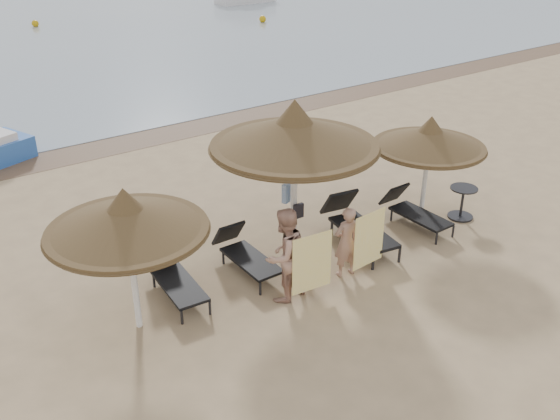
% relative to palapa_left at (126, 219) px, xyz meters
% --- Properties ---
extents(ground, '(160.00, 160.00, 0.00)m').
position_rel_palapa_left_xyz_m(ground, '(2.84, -0.87, -2.08)').
color(ground, tan).
rests_on(ground, ground).
extents(wet_sand_strip, '(200.00, 1.60, 0.01)m').
position_rel_palapa_left_xyz_m(wet_sand_strip, '(2.84, 8.53, -2.07)').
color(wet_sand_strip, brown).
rests_on(wet_sand_strip, ground).
extents(palapa_left, '(2.63, 2.63, 2.61)m').
position_rel_palapa_left_xyz_m(palapa_left, '(0.00, 0.00, 0.00)').
color(palapa_left, white).
rests_on(palapa_left, ground).
extents(palapa_center, '(3.29, 3.29, 3.26)m').
position_rel_palapa_left_xyz_m(palapa_center, '(3.63, 0.46, 0.52)').
color(palapa_center, white).
rests_on(palapa_center, ground).
extents(palapa_right, '(2.47, 2.47, 2.45)m').
position_rel_palapa_left_xyz_m(palapa_right, '(6.88, -0.05, -0.13)').
color(palapa_right, white).
rests_on(palapa_right, ground).
extents(lounger_far_left, '(0.72, 1.81, 0.79)m').
position_rel_palapa_left_xyz_m(lounger_far_left, '(0.96, 0.55, -1.72)').
color(lounger_far_left, '#222226').
rests_on(lounger_far_left, ground).
extents(lounger_near_left, '(0.60, 1.78, 0.79)m').
position_rel_palapa_left_xyz_m(lounger_near_left, '(2.48, 0.52, -1.72)').
color(lounger_near_left, '#222226').
rests_on(lounger_near_left, ground).
extents(lounger_near_right, '(1.02, 2.19, 0.94)m').
position_rel_palapa_left_xyz_m(lounger_near_right, '(4.99, 0.07, -1.65)').
color(lounger_near_right, '#222226').
rests_on(lounger_near_right, ground).
extents(lounger_far_right, '(0.61, 1.77, 0.79)m').
position_rel_palapa_left_xyz_m(lounger_far_right, '(6.53, -0.09, -1.72)').
color(lounger_far_right, '#222226').
rests_on(lounger_far_right, ground).
extents(side_table, '(0.62, 0.62, 0.74)m').
position_rel_palapa_left_xyz_m(side_table, '(7.68, -0.52, -1.73)').
color(side_table, '#222226').
rests_on(side_table, ground).
extents(person_left, '(1.06, 0.80, 2.08)m').
position_rel_palapa_left_xyz_m(person_left, '(2.53, -0.75, -1.04)').
color(person_left, tan).
rests_on(person_left, ground).
extents(person_right, '(0.84, 0.62, 1.68)m').
position_rel_palapa_left_xyz_m(person_right, '(3.94, -0.80, -1.24)').
color(person_right, tan).
rests_on(person_right, ground).
extents(towel_left, '(0.81, 0.10, 1.14)m').
position_rel_palapa_left_xyz_m(towel_left, '(2.88, -1.10, -1.29)').
color(towel_left, yellow).
rests_on(towel_left, ground).
extents(towel_right, '(0.81, 0.08, 1.13)m').
position_rel_palapa_left_xyz_m(towel_right, '(4.29, -1.05, -1.29)').
color(towel_right, yellow).
rests_on(towel_right, ground).
extents(bag_patterned, '(0.33, 0.19, 0.40)m').
position_rel_palapa_left_xyz_m(bag_patterned, '(3.63, 0.64, -0.78)').
color(bag_patterned, white).
rests_on(bag_patterned, ground).
extents(bag_dark, '(0.21, 0.08, 0.30)m').
position_rel_palapa_left_xyz_m(bag_dark, '(3.63, 0.30, -1.06)').
color(bag_dark, black).
rests_on(bag_dark, ground).
extents(buoy_mid, '(0.39, 0.39, 0.39)m').
position_rel_palapa_left_xyz_m(buoy_mid, '(6.58, 28.63, -1.88)').
color(buoy_mid, '#CC9708').
rests_on(buoy_mid, ground).
extents(buoy_right, '(0.40, 0.40, 0.40)m').
position_rel_palapa_left_xyz_m(buoy_right, '(17.70, 22.37, -1.88)').
color(buoy_right, '#CC9708').
rests_on(buoy_right, ground).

